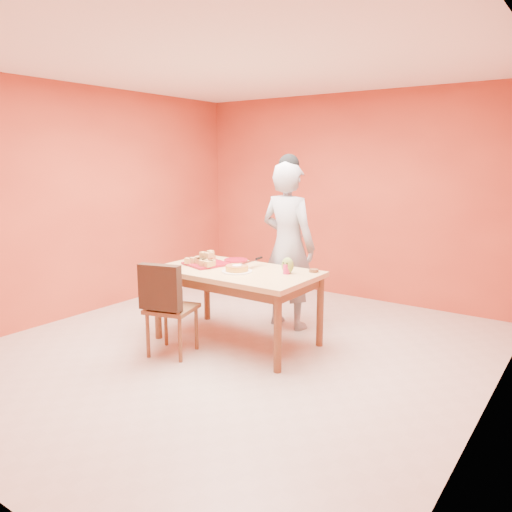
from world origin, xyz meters
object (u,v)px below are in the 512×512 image
Objects in this scene: red_dinner_plate at (236,260)px; magenta_glass at (286,269)px; checker_tin at (314,271)px; pastry_platter at (206,264)px; egg_ornament at (288,265)px; person at (288,246)px; sponge_cake at (237,268)px; dining_chair at (170,306)px; dining_table at (237,279)px.

magenta_glass is at bearing -15.62° from red_dinner_plate.
pastry_platter is at bearing -162.20° from checker_tin.
checker_tin is (0.18, 0.20, -0.06)m from egg_ornament.
person is 8.13× the size of sponge_cake.
person is at bearing 144.44° from checker_tin.
magenta_glass is at bearing 26.77° from dining_chair.
person reaches higher than pastry_platter.
checker_tin reaches higher than pastry_platter.
sponge_cake is at bearing -51.45° from red_dinner_plate.
pastry_platter reaches higher than dining_table.
dining_chair is at bearing -82.78° from pastry_platter.
sponge_cake is at bearing 38.89° from dining_chair.
dining_chair reaches higher than magenta_glass.
egg_ornament is at bearing 28.30° from sponge_cake.
person is 0.92m from pastry_platter.
dining_table is at bearing 176.72° from egg_ornament.
red_dinner_plate is at bearing 71.77° from dining_chair.
red_dinner_plate is at bearing 45.77° from person.
dining_chair reaches higher than sponge_cake.
checker_tin is at bearing 27.24° from dining_table.
person is (0.47, 1.35, 0.44)m from dining_chair.
red_dinner_plate reaches higher than dining_table.
dining_table is 0.73m from dining_chair.
checker_tin is at bearing 34.90° from sponge_cake.
person is 0.68m from egg_ornament.
checker_tin reaches higher than red_dinner_plate.
dining_table is 0.42m from pastry_platter.
checker_tin is at bearing 148.88° from person.
sponge_cake is at bearing -172.17° from egg_ornament.
checker_tin is (0.18, 0.22, -0.03)m from magenta_glass.
person is (0.15, 0.73, 0.25)m from dining_table.
sponge_cake is (0.06, -0.08, 0.13)m from dining_table.
egg_ornament is at bearing 9.57° from pastry_platter.
pastry_platter is 1.14m from checker_tin.
dining_chair reaches higher than red_dinner_plate.
egg_ornament reaches higher than red_dinner_plate.
sponge_cake is at bearing -10.16° from pastry_platter.
egg_ornament is (0.50, 0.15, 0.17)m from dining_table.
egg_ornament is at bearing 93.49° from magenta_glass.
checker_tin is at bearing 50.68° from magenta_glass.
checker_tin is (0.62, 0.43, -0.02)m from sponge_cake.
pastry_platter is 1.50× the size of red_dinner_plate.
person is 19.45× the size of checker_tin.
egg_ornament reaches higher than checker_tin.
magenta_glass is at bearing 25.83° from sponge_cake.
red_dinner_plate is 0.81m from egg_ornament.
dining_chair reaches higher than egg_ornament.
dining_table is 1.74× the size of dining_chair.
person is 0.70m from magenta_glass.
magenta_glass is at bearing 8.13° from pastry_platter.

